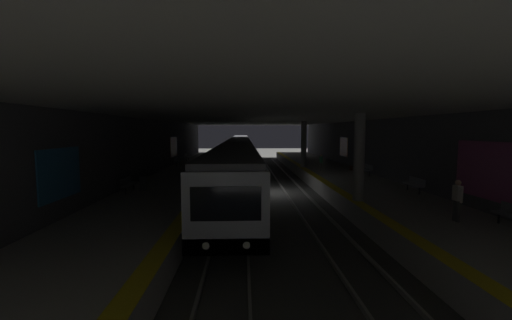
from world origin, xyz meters
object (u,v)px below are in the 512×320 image
at_px(pillar_near, 359,157).
at_px(metro_train, 239,152).
at_px(pillar_far, 304,144).
at_px(person_waiting_near, 321,162).
at_px(bench_right_far, 187,156).
at_px(bench_right_mid, 177,161).
at_px(bench_left_far, 367,169).
at_px(bench_right_near, 128,183).
at_px(person_walking_mid, 457,199).
at_px(backpack_on_floor, 351,168).
at_px(bench_left_mid, 415,183).
at_px(trash_bin, 143,183).

xyz_separation_m(pillar_near, metro_train, (24.03, 6.55, -1.30)).
height_order(pillar_far, metro_train, pillar_far).
xyz_separation_m(pillar_far, person_waiting_near, (-3.39, -0.94, -1.44)).
xyz_separation_m(bench_right_far, person_waiting_near, (-10.59, -13.83, 0.31)).
relative_size(bench_right_mid, person_waiting_near, 1.09).
xyz_separation_m(bench_left_far, bench_right_near, (-6.70, 17.07, 0.00)).
bearing_deg(metro_train, pillar_near, -164.76).
height_order(bench_right_near, person_waiting_near, person_waiting_near).
bearing_deg(pillar_near, person_walking_mid, -146.86).
bearing_deg(person_walking_mid, pillar_far, 7.63).
bearing_deg(backpack_on_floor, bench_left_far, -174.83).
xyz_separation_m(person_walking_mid, backpack_on_floor, (16.65, -1.30, -0.73)).
relative_size(metro_train, backpack_on_floor, 152.17).
bearing_deg(bench_left_mid, person_walking_mid, 165.45).
xyz_separation_m(pillar_far, backpack_on_floor, (-2.74, -3.90, -2.08)).
bearing_deg(person_walking_mid, pillar_near, 33.14).
height_order(bench_right_far, person_waiting_near, person_waiting_near).
bearing_deg(person_walking_mid, bench_right_mid, 36.43).
bearing_deg(pillar_far, bench_right_far, 60.80).
bearing_deg(person_waiting_near, bench_right_near, 123.67).
bearing_deg(bench_right_mid, bench_left_mid, -131.07).
height_order(metro_train, backpack_on_floor, metro_train).
xyz_separation_m(bench_right_near, person_waiting_near, (9.21, -13.83, 0.31)).
bearing_deg(person_walking_mid, metro_train, 18.09).
relative_size(bench_left_far, bench_right_mid, 1.00).
xyz_separation_m(pillar_far, metro_train, (8.62, 6.55, -1.30)).
distance_m(metro_train, person_walking_mid, 29.47).
relative_size(person_walking_mid, backpack_on_floor, 4.25).
distance_m(bench_right_near, trash_bin, 0.90).
bearing_deg(bench_right_mid, metro_train, -42.00).
distance_m(pillar_far, bench_right_mid, 13.10).
bearing_deg(person_waiting_near, bench_left_far, -127.75).
bearing_deg(pillar_far, metro_train, 37.21).
bearing_deg(bench_right_mid, pillar_far, -97.03).
xyz_separation_m(bench_left_far, trash_bin, (-6.19, 16.33, -0.10)).
height_order(bench_left_far, trash_bin, bench_left_far).
xyz_separation_m(bench_right_far, backpack_on_floor, (-9.94, -16.78, -0.32)).
xyz_separation_m(bench_left_mid, bench_right_far, (20.48, 17.07, 0.00)).
distance_m(metro_train, trash_bin, 21.47).
height_order(metro_train, bench_left_mid, metro_train).
bearing_deg(bench_right_near, pillar_far, -45.64).
xyz_separation_m(backpack_on_floor, trash_bin, (-9.35, 16.05, 0.23)).
relative_size(bench_left_mid, bench_left_far, 1.00).
xyz_separation_m(metro_train, person_waiting_near, (-12.01, -7.49, -0.14)).
bearing_deg(trash_bin, bench_right_near, 124.85).
relative_size(pillar_near, person_waiting_near, 2.92).
xyz_separation_m(bench_left_mid, backpack_on_floor, (10.54, 0.29, -0.32)).
height_order(pillar_near, bench_right_near, pillar_near).
distance_m(bench_right_mid, trash_bin, 13.70).
xyz_separation_m(bench_left_far, person_walking_mid, (-13.49, 1.59, 0.40)).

